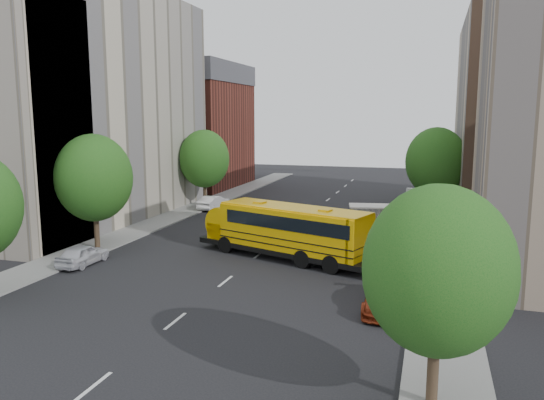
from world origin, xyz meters
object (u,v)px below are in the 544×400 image
at_px(street_tree_3, 438,271).
at_px(school_bus, 283,228).
at_px(street_tree_1, 94,178).
at_px(street_tree_4, 436,162).
at_px(street_tree_5, 436,156).
at_px(safari_truck, 375,221).
at_px(parked_car_0, 83,255).
at_px(parked_car_1, 213,202).
at_px(street_tree_2, 204,159).
at_px(parked_car_5, 413,196).
at_px(parked_car_3, 386,295).

xyz_separation_m(street_tree_3, school_bus, (-9.29, 15.73, -2.50)).
distance_m(street_tree_1, street_tree_4, 28.43).
xyz_separation_m(street_tree_5, safari_truck, (-4.24, -20.93, -3.39)).
bearing_deg(street_tree_1, parked_car_0, -68.13).
bearing_deg(safari_truck, street_tree_1, -163.59).
height_order(school_bus, parked_car_1, school_bus).
distance_m(street_tree_2, street_tree_3, 38.83).
bearing_deg(parked_car_5, school_bus, -104.81).
xyz_separation_m(street_tree_1, parked_car_0, (1.40, -3.49, -4.30)).
height_order(street_tree_3, parked_car_5, street_tree_3).
relative_size(street_tree_5, safari_truck, 1.24).
xyz_separation_m(parked_car_0, parked_car_5, (18.55, 30.34, 0.06)).
xyz_separation_m(street_tree_3, street_tree_5, (-0.00, 44.00, 0.25)).
xyz_separation_m(school_bus, parked_car_0, (-11.31, -5.22, -1.30)).
distance_m(street_tree_2, street_tree_4, 22.00).
bearing_deg(parked_car_0, street_tree_3, 152.65).
relative_size(street_tree_2, parked_car_3, 1.59).
xyz_separation_m(street_tree_2, parked_car_3, (19.88, -23.74, -4.12)).
distance_m(safari_truck, parked_car_0, 20.63).
bearing_deg(parked_car_3, street_tree_3, -76.54).
bearing_deg(street_tree_3, safari_truck, 100.42).
bearing_deg(school_bus, parked_car_5, 93.46).
relative_size(parked_car_1, parked_car_5, 0.96).
xyz_separation_m(school_bus, parked_car_3, (7.17, -7.47, -1.25)).
xyz_separation_m(street_tree_4, street_tree_5, (-0.00, 12.00, -0.37)).
relative_size(street_tree_4, street_tree_5, 1.08).
relative_size(parked_car_1, parked_car_3, 0.86).
distance_m(street_tree_1, parked_car_5, 33.72).
bearing_deg(street_tree_3, street_tree_4, 90.00).
relative_size(school_bus, parked_car_1, 3.03).
height_order(street_tree_1, parked_car_5, street_tree_1).
bearing_deg(school_bus, parked_car_3, -26.60).
bearing_deg(street_tree_1, safari_truck, 27.07).
xyz_separation_m(street_tree_5, parked_car_3, (-2.12, -35.74, -4.00)).
relative_size(parked_car_0, parked_car_5, 0.88).
height_order(street_tree_5, safari_truck, street_tree_5).
xyz_separation_m(street_tree_2, street_tree_5, (22.00, 12.00, -0.12)).
xyz_separation_m(parked_car_1, parked_car_3, (18.48, -22.57, 0.02)).
distance_m(street_tree_3, parked_car_1, 37.27).
xyz_separation_m(school_bus, parked_car_1, (-11.31, 15.11, -1.27)).
bearing_deg(street_tree_5, school_bus, -108.20).
bearing_deg(parked_car_3, street_tree_2, 129.00).
relative_size(safari_truck, parked_car_0, 1.58).
bearing_deg(parked_car_0, street_tree_4, -134.11).
bearing_deg(street_tree_5, street_tree_4, -90.00).
bearing_deg(street_tree_2, street_tree_3, -55.49).
distance_m(street_tree_4, parked_car_0, 30.09).
height_order(street_tree_5, parked_car_3, street_tree_5).
bearing_deg(street_tree_1, street_tree_2, 90.00).
height_order(street_tree_1, parked_car_1, street_tree_1).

